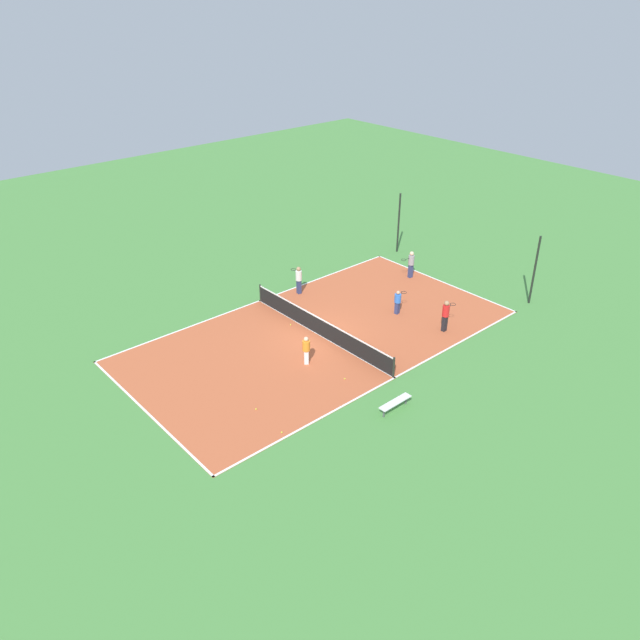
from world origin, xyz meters
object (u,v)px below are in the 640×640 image
Objects in this scene: bench at (395,403)px; tennis_ball_right_alley at (282,432)px; player_coach_red at (446,314)px; fence_post_back_right at (535,270)px; tennis_ball_midcourt at (291,325)px; tennis_net at (320,326)px; player_near_blue at (398,301)px; tennis_ball_far_baseline at (345,379)px; player_center_orange at (306,349)px; player_baseline_gray at (411,263)px; player_far_white at (299,278)px; fence_post_back_left at (399,223)px; tennis_ball_near_net at (256,409)px.

bench is 24.45× the size of tennis_ball_right_alley.
player_coach_red is 0.43× the size of fence_post_back_right.
tennis_ball_midcourt is at bearing 130.64° from player_coach_red.
player_near_blue is at bearing 78.18° from tennis_net.
fence_post_back_right is (1.25, 13.05, 1.94)m from tennis_ball_far_baseline.
player_coach_red is 2.94m from player_near_blue.
player_baseline_gray reaches higher than player_center_orange.
bench is 0.42× the size of fence_post_back_right.
player_baseline_gray is at bearing -36.68° from player_center_orange.
bench is 0.99× the size of player_baseline_gray.
player_baseline_gray is 16.46m from tennis_ball_right_alley.
bench is 1.16× the size of player_center_orange.
player_baseline_gray is at bearing 113.40° from tennis_ball_right_alley.
tennis_net reaches higher than tennis_ball_far_baseline.
tennis_ball_right_alley is (9.32, -8.60, -0.92)m from player_far_white.
player_far_white is 0.98× the size of player_baseline_gray.
player_coach_red reaches higher than tennis_ball_far_baseline.
tennis_ball_midcourt is (-3.36, 1.75, -0.77)m from player_center_orange.
tennis_ball_right_alley is (6.66, -5.83, 0.00)m from tennis_ball_midcourt.
tennis_net is 6.45m from player_coach_red.
player_far_white is at bearing 0.07° from player_center_orange.
tennis_net is 5.02m from player_far_white.
tennis_ball_far_baseline is (-0.13, -6.93, -0.96)m from player_coach_red.
player_far_white is 24.35× the size of tennis_ball_far_baseline.
player_far_white reaches higher than tennis_ball_right_alley.
fence_post_back_right is (10.03, 0.00, 0.00)m from fence_post_back_left.
player_coach_red is 1.27× the size of player_near_blue.
fence_post_back_right is at bearing 7.89° from bench.
player_coach_red reaches higher than player_far_white.
player_far_white reaches higher than player_near_blue.
player_center_orange is 15.05m from fence_post_back_left.
tennis_ball_far_baseline is (2.19, 0.43, -0.77)m from player_center_orange.
player_coach_red is (2.32, 7.37, 0.19)m from player_center_orange.
player_coach_red reaches higher than tennis_ball_midcourt.
player_coach_red reaches higher than tennis_net.
tennis_ball_near_net is (1.37, -3.95, -0.77)m from player_center_orange.
tennis_ball_midcourt is 1.00× the size of tennis_ball_far_baseline.
bench is at bearing 48.61° from tennis_ball_near_net.
fence_post_back_right is (9.46, 8.97, 1.02)m from player_far_white.
player_center_orange reaches higher than tennis_ball_far_baseline.
player_baseline_gray is (2.79, 6.48, 0.02)m from player_far_white.
tennis_net is 150.50× the size of tennis_ball_midcourt.
player_near_blue is (0.99, 4.71, 0.24)m from tennis_net.
fence_post_back_left is at bearing 42.24° from bench.
fence_post_back_right reaches higher than player_baseline_gray.
bench is 24.45× the size of tennis_ball_far_baseline.
player_center_orange is (1.57, -2.24, 0.28)m from tennis_net.
tennis_ball_midcourt is 0.02× the size of fence_post_back_left.
player_baseline_gray is 1.24× the size of player_near_blue.
tennis_ball_near_net is at bearing -50.31° from tennis_ball_midcourt.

